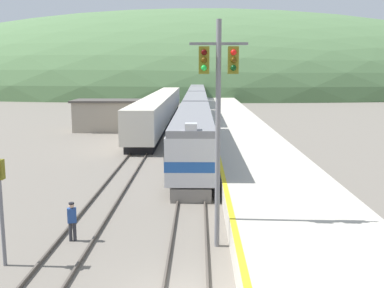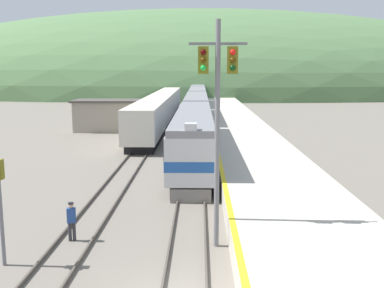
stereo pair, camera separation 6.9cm
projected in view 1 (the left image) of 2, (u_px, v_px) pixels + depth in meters
name	position (u px, v px, depth m)	size (l,w,h in m)	color
track_main	(197.00, 108.00, 82.84)	(1.52, 180.00, 0.16)	#4C443D
track_siding	(172.00, 108.00, 82.92)	(1.52, 180.00, 0.16)	#4C443D
platform	(230.00, 116.00, 62.96)	(6.14, 140.00, 1.16)	#BCB5A5
distant_hills	(198.00, 92.00, 142.38)	(215.55, 97.00, 49.87)	#517547
station_shed	(111.00, 115.00, 51.83)	(8.57, 4.53, 3.60)	gray
express_train_lead_car	(194.00, 135.00, 34.06)	(2.86, 21.95, 4.25)	black
carriage_second	(196.00, 109.00, 55.91)	(2.85, 20.13, 3.89)	black
carriage_third	(197.00, 99.00, 76.64)	(2.85, 20.13, 3.89)	black
carriage_fourth	(197.00, 92.00, 97.36)	(2.85, 20.13, 3.89)	black
siding_train	(161.00, 108.00, 59.31)	(2.90, 46.84, 3.78)	black
signal_mast_main	(218.00, 101.00, 17.14)	(2.20, 0.42, 8.89)	slate
signal_post_siding	(0.00, 190.00, 15.83)	(0.36, 0.42, 3.98)	slate
track_worker	(72.00, 219.00, 18.51)	(0.40, 0.30, 1.65)	#2D2D33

